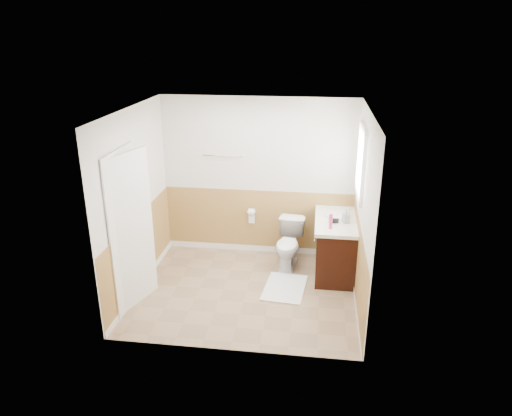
# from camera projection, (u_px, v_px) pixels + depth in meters

# --- Properties ---
(floor) EXTENTS (3.00, 3.00, 0.00)m
(floor) POSITION_uv_depth(u_px,v_px,m) (247.00, 291.00, 6.59)
(floor) COLOR #8C7051
(floor) RESTS_ON ground
(ceiling) EXTENTS (3.00, 3.00, 0.00)m
(ceiling) POSITION_uv_depth(u_px,v_px,m) (245.00, 110.00, 5.70)
(ceiling) COLOR white
(ceiling) RESTS_ON floor
(wall_back) EXTENTS (3.00, 0.00, 3.00)m
(wall_back) POSITION_uv_depth(u_px,v_px,m) (259.00, 178.00, 7.35)
(wall_back) COLOR silver
(wall_back) RESTS_ON floor
(wall_front) EXTENTS (3.00, 0.00, 3.00)m
(wall_front) POSITION_uv_depth(u_px,v_px,m) (227.00, 251.00, 4.94)
(wall_front) COLOR silver
(wall_front) RESTS_ON floor
(wall_left) EXTENTS (0.00, 3.00, 3.00)m
(wall_left) POSITION_uv_depth(u_px,v_px,m) (135.00, 202.00, 6.33)
(wall_left) COLOR silver
(wall_left) RESTS_ON floor
(wall_right) EXTENTS (0.00, 3.00, 3.00)m
(wall_right) POSITION_uv_depth(u_px,v_px,m) (363.00, 213.00, 5.96)
(wall_right) COLOR silver
(wall_right) RESTS_ON floor
(wainscot_back) EXTENTS (3.00, 0.00, 3.00)m
(wainscot_back) POSITION_uv_depth(u_px,v_px,m) (258.00, 223.00, 7.61)
(wainscot_back) COLOR #A17740
(wainscot_back) RESTS_ON floor
(wainscot_front) EXTENTS (3.00, 0.00, 3.00)m
(wainscot_front) POSITION_uv_depth(u_px,v_px,m) (229.00, 312.00, 5.22)
(wainscot_front) COLOR #A17740
(wainscot_front) RESTS_ON floor
(wainscot_left) EXTENTS (0.00, 2.60, 2.60)m
(wainscot_left) POSITION_uv_depth(u_px,v_px,m) (141.00, 252.00, 6.60)
(wainscot_left) COLOR #A17740
(wainscot_left) RESTS_ON floor
(wainscot_right) EXTENTS (0.00, 2.60, 2.60)m
(wainscot_right) POSITION_uv_depth(u_px,v_px,m) (358.00, 266.00, 6.23)
(wainscot_right) COLOR #A17740
(wainscot_right) RESTS_ON floor
(toilet) EXTENTS (0.46, 0.74, 0.72)m
(toilet) POSITION_uv_depth(u_px,v_px,m) (289.00, 244.00, 7.17)
(toilet) COLOR white
(toilet) RESTS_ON floor
(bath_mat) EXTENTS (0.62, 0.85, 0.02)m
(bath_mat) POSITION_uv_depth(u_px,v_px,m) (285.00, 288.00, 6.66)
(bath_mat) COLOR white
(bath_mat) RESTS_ON floor
(vanity_cabinet) EXTENTS (0.55, 1.10, 0.80)m
(vanity_cabinet) POSITION_uv_depth(u_px,v_px,m) (335.00, 248.00, 6.97)
(vanity_cabinet) COLOR black
(vanity_cabinet) RESTS_ON floor
(vanity_knob_left) EXTENTS (0.03, 0.03, 0.03)m
(vanity_knob_left) POSITION_uv_depth(u_px,v_px,m) (315.00, 240.00, 6.86)
(vanity_knob_left) COLOR silver
(vanity_knob_left) RESTS_ON vanity_cabinet
(vanity_knob_right) EXTENTS (0.03, 0.03, 0.03)m
(vanity_knob_right) POSITION_uv_depth(u_px,v_px,m) (315.00, 235.00, 7.04)
(vanity_knob_right) COLOR silver
(vanity_knob_right) RESTS_ON vanity_cabinet
(countertop) EXTENTS (0.60, 1.15, 0.05)m
(countertop) POSITION_uv_depth(u_px,v_px,m) (336.00, 221.00, 6.82)
(countertop) COLOR white
(countertop) RESTS_ON vanity_cabinet
(sink_basin) EXTENTS (0.36, 0.36, 0.02)m
(sink_basin) POSITION_uv_depth(u_px,v_px,m) (337.00, 215.00, 6.94)
(sink_basin) COLOR silver
(sink_basin) RESTS_ON countertop
(faucet) EXTENTS (0.02, 0.02, 0.14)m
(faucet) POSITION_uv_depth(u_px,v_px,m) (349.00, 212.00, 6.90)
(faucet) COLOR silver
(faucet) RESTS_ON countertop
(lotion_bottle) EXTENTS (0.05, 0.05, 0.22)m
(lotion_bottle) POSITION_uv_depth(u_px,v_px,m) (331.00, 221.00, 6.46)
(lotion_bottle) COLOR #EB3C85
(lotion_bottle) RESTS_ON countertop
(soap_dispenser) EXTENTS (0.11, 0.11, 0.20)m
(soap_dispenser) POSITION_uv_depth(u_px,v_px,m) (346.00, 216.00, 6.66)
(soap_dispenser) COLOR #929DA4
(soap_dispenser) RESTS_ON countertop
(hair_dryer_body) EXTENTS (0.14, 0.07, 0.07)m
(hair_dryer_body) POSITION_uv_depth(u_px,v_px,m) (334.00, 220.00, 6.68)
(hair_dryer_body) COLOR black
(hair_dryer_body) RESTS_ON countertop
(hair_dryer_handle) EXTENTS (0.03, 0.03, 0.07)m
(hair_dryer_handle) POSITION_uv_depth(u_px,v_px,m) (331.00, 223.00, 6.68)
(hair_dryer_handle) COLOR black
(hair_dryer_handle) RESTS_ON countertop
(mirror_panel) EXTENTS (0.02, 0.35, 0.90)m
(mirror_panel) POSITION_uv_depth(u_px,v_px,m) (357.00, 166.00, 6.88)
(mirror_panel) COLOR silver
(mirror_panel) RESTS_ON wall_right
(window_frame) EXTENTS (0.04, 0.80, 1.00)m
(window_frame) POSITION_uv_depth(u_px,v_px,m) (361.00, 162.00, 6.33)
(window_frame) COLOR white
(window_frame) RESTS_ON wall_right
(window_glass) EXTENTS (0.01, 0.70, 0.90)m
(window_glass) POSITION_uv_depth(u_px,v_px,m) (362.00, 162.00, 6.33)
(window_glass) COLOR white
(window_glass) RESTS_ON wall_right
(door) EXTENTS (0.29, 0.78, 2.04)m
(door) POSITION_uv_depth(u_px,v_px,m) (131.00, 232.00, 5.98)
(door) COLOR white
(door) RESTS_ON wall_left
(door_frame) EXTENTS (0.02, 0.92, 2.10)m
(door_frame) POSITION_uv_depth(u_px,v_px,m) (125.00, 231.00, 5.99)
(door_frame) COLOR white
(door_frame) RESTS_ON wall_left
(door_knob) EXTENTS (0.06, 0.06, 0.06)m
(door_knob) POSITION_uv_depth(u_px,v_px,m) (145.00, 227.00, 6.31)
(door_knob) COLOR silver
(door_knob) RESTS_ON door
(towel_bar) EXTENTS (0.62, 0.02, 0.02)m
(towel_bar) POSITION_uv_depth(u_px,v_px,m) (223.00, 156.00, 7.24)
(towel_bar) COLOR silver
(towel_bar) RESTS_ON wall_back
(tp_holder_bar) EXTENTS (0.14, 0.02, 0.02)m
(tp_holder_bar) POSITION_uv_depth(u_px,v_px,m) (252.00, 212.00, 7.49)
(tp_holder_bar) COLOR silver
(tp_holder_bar) RESTS_ON wall_back
(tp_roll) EXTENTS (0.10, 0.11, 0.11)m
(tp_roll) POSITION_uv_depth(u_px,v_px,m) (252.00, 212.00, 7.49)
(tp_roll) COLOR white
(tp_roll) RESTS_ON tp_holder_bar
(tp_sheet) EXTENTS (0.10, 0.01, 0.16)m
(tp_sheet) POSITION_uv_depth(u_px,v_px,m) (252.00, 219.00, 7.53)
(tp_sheet) COLOR white
(tp_sheet) RESTS_ON tp_roll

